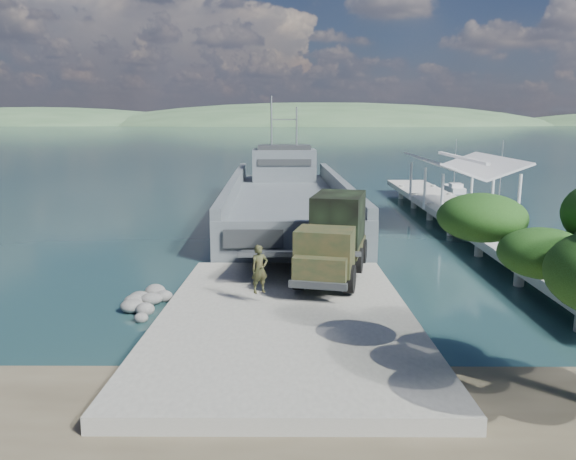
% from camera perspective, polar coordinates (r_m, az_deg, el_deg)
% --- Properties ---
extents(ground, '(1400.00, 1400.00, 0.00)m').
position_cam_1_polar(ground, '(23.98, -0.16, -8.46)').
color(ground, '#1A3B3F').
rests_on(ground, ground).
extents(boat_ramp, '(10.00, 18.00, 0.50)m').
position_cam_1_polar(boat_ramp, '(22.95, -0.18, -8.72)').
color(boat_ramp, gray).
rests_on(boat_ramp, ground).
extents(shoreline_rocks, '(3.20, 5.60, 0.90)m').
position_cam_1_polar(shoreline_rocks, '(25.26, -14.49, -7.78)').
color(shoreline_rocks, '#4E4E4B').
rests_on(shoreline_rocks, ground).
extents(distant_headlands, '(1000.00, 240.00, 48.00)m').
position_cam_1_polar(distant_headlands, '(584.73, 5.23, 10.56)').
color(distant_headlands, '#375635').
rests_on(distant_headlands, ground).
extents(pier, '(6.40, 44.00, 6.10)m').
position_cam_1_polar(pier, '(43.76, 17.32, 2.28)').
color(pier, gray).
rests_on(pier, ground).
extents(landing_craft, '(10.53, 37.50, 11.05)m').
position_cam_1_polar(landing_craft, '(47.01, -0.11, 2.54)').
color(landing_craft, '#4E575C').
rests_on(landing_craft, ground).
extents(military_truck, '(4.25, 8.55, 3.81)m').
position_cam_1_polar(military_truck, '(27.59, 4.72, -0.66)').
color(military_truck, black).
rests_on(military_truck, boat_ramp).
extents(soldier, '(0.89, 0.78, 2.04)m').
position_cam_1_polar(soldier, '(23.62, -2.90, -4.90)').
color(soldier, '#21301A').
rests_on(soldier, boat_ramp).
extents(sailboat_near, '(2.69, 5.42, 6.35)m').
position_cam_1_polar(sailboat_near, '(53.13, 20.60, 2.22)').
color(sailboat_near, silver).
rests_on(sailboat_near, ground).
extents(sailboat_far, '(1.47, 4.88, 5.93)m').
position_cam_1_polar(sailboat_far, '(65.03, 16.50, 4.02)').
color(sailboat_far, silver).
rests_on(sailboat_far, ground).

